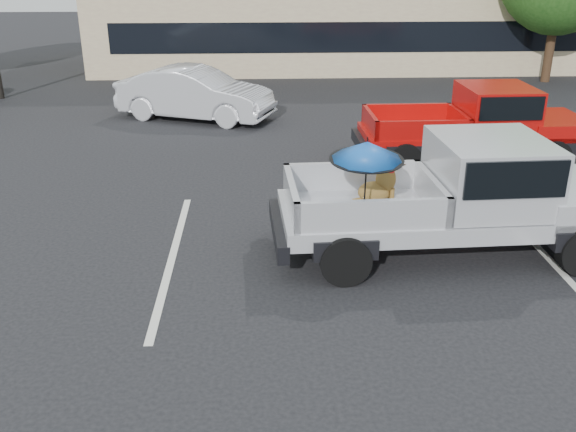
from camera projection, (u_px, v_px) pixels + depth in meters
name	position (u px, v px, depth m)	size (l,w,h in m)	color
ground	(380.00, 319.00, 8.55)	(90.00, 90.00, 0.00)	black
stripe_left	(172.00, 257.00, 10.26)	(0.12, 5.00, 0.01)	silver
stripe_right	(540.00, 249.00, 10.52)	(0.12, 5.00, 0.01)	silver
silver_pickup	(472.00, 190.00, 10.07)	(5.77, 2.30, 2.06)	black
red_pickup	(488.00, 121.00, 14.53)	(5.26, 2.02, 1.72)	black
silver_sedan	(195.00, 94.00, 18.23)	(1.55, 4.44, 1.46)	silver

